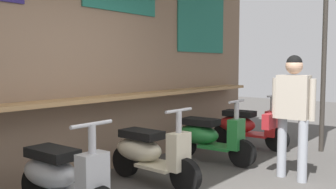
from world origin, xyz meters
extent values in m
cube|color=#7F6651|center=(0.00, 2.02, 1.97)|extent=(9.07, 0.25, 3.94)
cube|color=#A87F51|center=(0.00, 1.72, 1.04)|extent=(8.16, 0.36, 0.05)
cube|color=#236B5B|center=(3.08, 1.89, 2.63)|extent=(1.47, 0.02, 1.87)
cylinder|color=#332D28|center=(3.81, -0.08, 1.86)|extent=(0.08, 0.08, 3.71)
ellipsoid|color=#B2B5BA|center=(-0.61, 1.25, 0.40)|extent=(0.39, 0.71, 0.30)
cube|color=black|center=(-0.61, 1.20, 0.60)|extent=(0.31, 0.56, 0.10)
cube|color=#B2B5BA|center=(-0.60, 0.60, 0.47)|extent=(0.28, 0.16, 0.44)
cylinder|color=#B7B7BC|center=(-0.60, 0.60, 0.60)|extent=(0.07, 0.07, 0.70)
cylinder|color=#B7B7BC|center=(-0.60, 0.60, 0.95)|extent=(0.46, 0.04, 0.04)
cylinder|color=black|center=(-0.61, 1.50, 0.20)|extent=(0.11, 0.40, 0.40)
ellipsoid|color=beige|center=(0.69, 1.25, 0.40)|extent=(0.39, 0.71, 0.30)
cube|color=black|center=(0.69, 1.20, 0.60)|extent=(0.31, 0.56, 0.10)
cube|color=beige|center=(0.68, 0.90, 0.25)|extent=(0.39, 0.51, 0.04)
cube|color=beige|center=(0.68, 0.60, 0.47)|extent=(0.28, 0.17, 0.44)
cylinder|color=#B7B7BC|center=(0.68, 0.60, 0.60)|extent=(0.07, 0.07, 0.70)
cylinder|color=#B7B7BC|center=(0.68, 0.60, 0.95)|extent=(0.46, 0.05, 0.04)
cylinder|color=black|center=(0.68, 0.50, 0.20)|extent=(0.11, 0.40, 0.40)
cylinder|color=black|center=(0.70, 1.50, 0.20)|extent=(0.11, 0.40, 0.40)
ellipsoid|color=#237533|center=(2.02, 1.25, 0.40)|extent=(0.42, 0.72, 0.30)
cube|color=black|center=(2.03, 1.20, 0.60)|extent=(0.33, 0.57, 0.10)
cube|color=#237533|center=(2.04, 0.90, 0.25)|extent=(0.41, 0.52, 0.04)
cube|color=#237533|center=(2.06, 0.60, 0.47)|extent=(0.29, 0.18, 0.44)
cylinder|color=#B7B7BC|center=(2.06, 0.60, 0.60)|extent=(0.07, 0.07, 0.70)
cylinder|color=#B7B7BC|center=(2.06, 0.60, 0.95)|extent=(0.46, 0.06, 0.04)
cylinder|color=black|center=(2.06, 0.50, 0.20)|extent=(0.12, 0.40, 0.40)
cylinder|color=black|center=(2.01, 1.50, 0.20)|extent=(0.12, 0.40, 0.40)
ellipsoid|color=red|center=(3.27, 1.25, 0.40)|extent=(0.43, 0.73, 0.30)
cube|color=black|center=(3.27, 1.20, 0.60)|extent=(0.34, 0.57, 0.10)
cube|color=red|center=(3.30, 0.90, 0.25)|extent=(0.42, 0.53, 0.04)
cube|color=red|center=(3.32, 0.60, 0.47)|extent=(0.29, 0.18, 0.44)
cylinder|color=#B7B7BC|center=(3.32, 0.60, 0.60)|extent=(0.07, 0.07, 0.70)
cylinder|color=#B7B7BC|center=(3.32, 0.60, 0.95)|extent=(0.46, 0.07, 0.04)
cylinder|color=black|center=(3.32, 0.50, 0.20)|extent=(0.13, 0.41, 0.40)
cylinder|color=black|center=(3.25, 1.50, 0.20)|extent=(0.13, 0.41, 0.40)
cylinder|color=#999EA8|center=(1.92, -0.41, 0.39)|extent=(0.12, 0.12, 0.79)
cylinder|color=#999EA8|center=(1.99, -0.11, 0.39)|extent=(0.12, 0.12, 0.79)
cube|color=#ADA393|center=(1.95, -0.26, 1.07)|extent=(0.21, 0.40, 0.56)
sphere|color=tan|center=(1.95, -0.26, 1.46)|extent=(0.21, 0.21, 0.21)
sphere|color=black|center=(1.95, -0.26, 1.50)|extent=(0.20, 0.20, 0.20)
cylinder|color=#ADA393|center=(1.96, -0.50, 1.04)|extent=(0.08, 0.08, 0.52)
cylinder|color=#ADA393|center=(1.95, -0.02, 1.04)|extent=(0.08, 0.08, 0.52)
cube|color=maroon|center=(1.93, 0.05, 0.73)|extent=(0.26, 0.11, 0.20)
camera|label=1|loc=(-2.72, -1.98, 1.48)|focal=39.90mm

